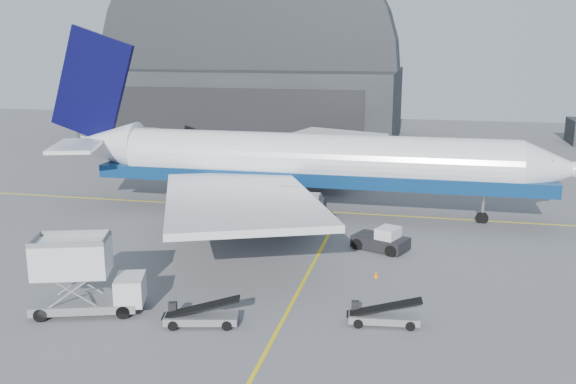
% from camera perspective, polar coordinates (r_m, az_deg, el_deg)
% --- Properties ---
extents(ground, '(200.00, 200.00, 0.00)m').
position_cam_1_polar(ground, '(45.45, 1.20, -8.32)').
color(ground, '#565659').
rests_on(ground, ground).
extents(taxi_lines, '(80.00, 42.12, 0.02)m').
position_cam_1_polar(taxi_lines, '(57.23, 3.69, -3.71)').
color(taxi_lines, gold).
rests_on(taxi_lines, ground).
extents(hangar, '(50.00, 28.30, 28.00)m').
position_cam_1_polar(hangar, '(110.81, -3.42, 9.61)').
color(hangar, black).
rests_on(hangar, ground).
extents(airliner, '(52.48, 50.89, 18.42)m').
position_cam_1_polar(airliner, '(62.96, 0.73, 2.72)').
color(airliner, white).
rests_on(airliner, ground).
extents(catering_truck, '(7.34, 4.48, 4.74)m').
position_cam_1_polar(catering_truck, '(42.33, -17.77, -7.18)').
color(catering_truck, slate).
rests_on(catering_truck, ground).
extents(pushback_tug, '(4.95, 3.92, 2.02)m').
position_cam_1_polar(pushback_tug, '(53.22, 8.35, -4.31)').
color(pushback_tug, black).
rests_on(pushback_tug, ground).
extents(belt_loader_a, '(4.78, 2.44, 1.78)m').
position_cam_1_polar(belt_loader_a, '(39.71, -7.80, -10.91)').
color(belt_loader_a, slate).
rests_on(belt_loader_a, ground).
extents(belt_loader_b, '(4.58, 1.98, 1.72)m').
position_cam_1_polar(belt_loader_b, '(39.88, 8.44, -10.86)').
color(belt_loader_b, slate).
rests_on(belt_loader_b, ground).
extents(traffic_cone, '(0.37, 0.37, 0.54)m').
position_cam_1_polar(traffic_cone, '(47.23, 7.83, -7.26)').
color(traffic_cone, '#FB6407').
rests_on(traffic_cone, ground).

